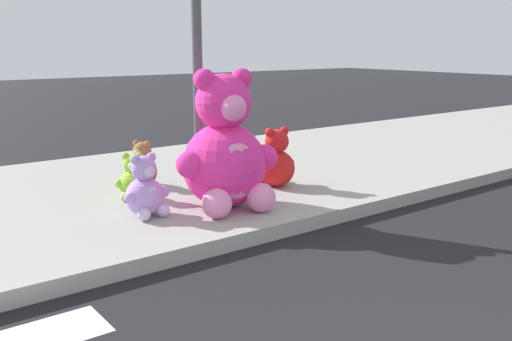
% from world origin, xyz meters
% --- Properties ---
extents(sidewalk, '(28.00, 4.40, 0.15)m').
position_xyz_m(sidewalk, '(0.00, 5.20, 0.07)').
color(sidewalk, '#9E9B93').
rests_on(sidewalk, ground_plane).
extents(sign_pole, '(0.56, 0.11, 3.20)m').
position_xyz_m(sign_pole, '(1.00, 4.40, 1.85)').
color(sign_pole, '#4C4C51').
rests_on(sign_pole, sidewalk).
extents(plush_pink_large, '(1.11, 1.01, 1.45)m').
position_xyz_m(plush_pink_large, '(0.96, 3.81, 0.73)').
color(plush_pink_large, '#F22D93').
rests_on(plush_pink_large, sidewalk).
extents(plush_brown, '(0.40, 0.39, 0.56)m').
position_xyz_m(plush_brown, '(0.65, 5.17, 0.37)').
color(plush_brown, olive).
rests_on(plush_brown, sidewalk).
extents(plush_lime, '(0.37, 0.38, 0.52)m').
position_xyz_m(plush_lime, '(0.32, 4.70, 0.36)').
color(plush_lime, '#8CD133').
rests_on(plush_lime, sidewalk).
extents(plush_teal, '(0.48, 0.46, 0.66)m').
position_xyz_m(plush_teal, '(1.56, 4.92, 0.41)').
color(plush_teal, teal).
rests_on(plush_teal, sidewalk).
extents(plush_red, '(0.56, 0.50, 0.72)m').
position_xyz_m(plush_red, '(1.95, 4.20, 0.44)').
color(plush_red, red).
rests_on(plush_red, sidewalk).
extents(plush_lavender, '(0.49, 0.43, 0.64)m').
position_xyz_m(plush_lavender, '(0.14, 4.03, 0.40)').
color(plush_lavender, '#B28CD8').
rests_on(plush_lavender, sidewalk).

